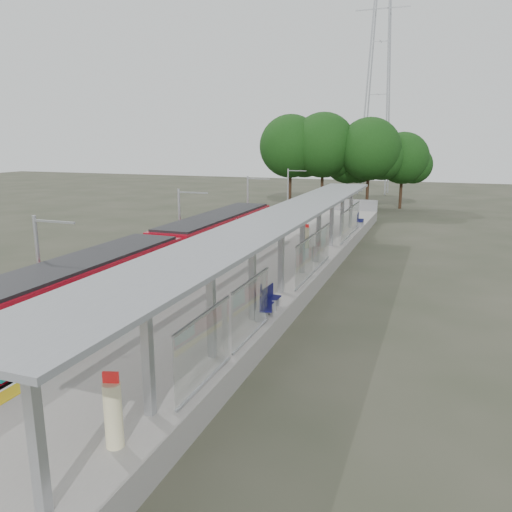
{
  "coord_description": "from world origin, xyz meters",
  "views": [
    {
      "loc": [
        9.0,
        -8.64,
        8.36
      ],
      "look_at": [
        0.03,
        15.8,
        2.3
      ],
      "focal_mm": 35.0,
      "sensor_mm": 36.0,
      "label": 1
    }
  ],
  "objects_px": {
    "train": "(163,262)",
    "info_pillar_far": "(306,238)",
    "bench_mid": "(269,298)",
    "bench_far": "(359,219)",
    "bench_near": "(264,302)",
    "litter_bin": "(315,254)",
    "info_pillar_near": "(113,415)"
  },
  "relations": [
    {
      "from": "bench_far",
      "to": "litter_bin",
      "type": "bearing_deg",
      "value": -97.02
    },
    {
      "from": "bench_mid",
      "to": "bench_far",
      "type": "bearing_deg",
      "value": 91.4
    },
    {
      "from": "bench_near",
      "to": "bench_far",
      "type": "distance_m",
      "value": 24.64
    },
    {
      "from": "info_pillar_far",
      "to": "bench_near",
      "type": "bearing_deg",
      "value": -77.73
    },
    {
      "from": "bench_mid",
      "to": "litter_bin",
      "type": "height_order",
      "value": "bench_mid"
    },
    {
      "from": "bench_near",
      "to": "info_pillar_far",
      "type": "height_order",
      "value": "info_pillar_far"
    },
    {
      "from": "train",
      "to": "info_pillar_far",
      "type": "relative_size",
      "value": 16.51
    },
    {
      "from": "bench_mid",
      "to": "info_pillar_near",
      "type": "xyz_separation_m",
      "value": [
        -0.3,
        -10.96,
        0.32
      ]
    },
    {
      "from": "bench_mid",
      "to": "litter_bin",
      "type": "xyz_separation_m",
      "value": [
        -0.21,
        9.62,
        -0.07
      ]
    },
    {
      "from": "train",
      "to": "info_pillar_near",
      "type": "xyz_separation_m",
      "value": [
        6.48,
        -13.33,
        -0.19
      ]
    },
    {
      "from": "bench_near",
      "to": "bench_far",
      "type": "height_order",
      "value": "bench_near"
    },
    {
      "from": "info_pillar_near",
      "to": "info_pillar_far",
      "type": "distance_m",
      "value": 24.32
    },
    {
      "from": "bench_near",
      "to": "bench_far",
      "type": "xyz_separation_m",
      "value": [
        0.26,
        24.64,
        -0.02
      ]
    },
    {
      "from": "bench_near",
      "to": "info_pillar_near",
      "type": "bearing_deg",
      "value": -110.52
    },
    {
      "from": "info_pillar_far",
      "to": "bench_mid",
      "type": "bearing_deg",
      "value": -77.49
    },
    {
      "from": "train",
      "to": "bench_mid",
      "type": "relative_size",
      "value": 18.28
    },
    {
      "from": "bench_near",
      "to": "bench_mid",
      "type": "bearing_deg",
      "value": 75.3
    },
    {
      "from": "bench_near",
      "to": "bench_mid",
      "type": "distance_m",
      "value": 0.93
    },
    {
      "from": "train",
      "to": "info_pillar_far",
      "type": "xyz_separation_m",
      "value": [
        5.03,
        10.94,
        -0.33
      ]
    },
    {
      "from": "bench_far",
      "to": "litter_bin",
      "type": "relative_size",
      "value": 1.82
    },
    {
      "from": "bench_far",
      "to": "info_pillar_far",
      "type": "xyz_separation_m",
      "value": [
        -2.07,
        -10.4,
        0.12
      ]
    },
    {
      "from": "info_pillar_near",
      "to": "info_pillar_far",
      "type": "height_order",
      "value": "info_pillar_near"
    },
    {
      "from": "bench_far",
      "to": "litter_bin",
      "type": "xyz_separation_m",
      "value": [
        -0.53,
        -14.09,
        -0.13
      ]
    },
    {
      "from": "bench_mid",
      "to": "info_pillar_far",
      "type": "relative_size",
      "value": 0.9
    },
    {
      "from": "train",
      "to": "bench_far",
      "type": "distance_m",
      "value": 22.5
    },
    {
      "from": "bench_near",
      "to": "litter_bin",
      "type": "bearing_deg",
      "value": 72.99
    },
    {
      "from": "bench_far",
      "to": "litter_bin",
      "type": "height_order",
      "value": "bench_far"
    },
    {
      "from": "bench_mid",
      "to": "litter_bin",
      "type": "distance_m",
      "value": 9.63
    },
    {
      "from": "bench_mid",
      "to": "info_pillar_far",
      "type": "xyz_separation_m",
      "value": [
        -1.75,
        13.32,
        0.19
      ]
    },
    {
      "from": "bench_near",
      "to": "litter_bin",
      "type": "height_order",
      "value": "bench_near"
    },
    {
      "from": "bench_far",
      "to": "info_pillar_far",
      "type": "relative_size",
      "value": 1.03
    },
    {
      "from": "bench_far",
      "to": "info_pillar_near",
      "type": "height_order",
      "value": "info_pillar_near"
    }
  ]
}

